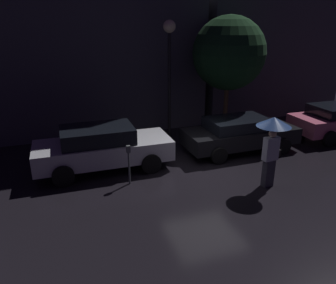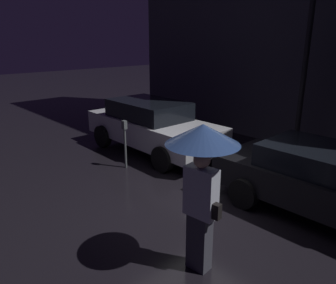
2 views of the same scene
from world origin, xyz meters
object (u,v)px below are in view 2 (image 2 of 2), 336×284
parked_car_black (333,183)px  pedestrian_with_umbrella (202,163)px  parking_meter (125,139)px  street_lamp_near (310,22)px  parked_car_silver (152,125)px

parked_car_black → pedestrian_with_umbrella: 3.14m
parking_meter → street_lamp_near: bearing=55.1°
parked_car_silver → pedestrian_with_umbrella: pedestrian_with_umbrella is taller
parked_car_silver → parking_meter: bearing=-66.4°
parked_car_silver → parked_car_black: parked_car_silver is taller
parking_meter → street_lamp_near: 5.55m
street_lamp_near → parking_meter: bearing=-124.9°
parked_car_black → street_lamp_near: 4.38m
pedestrian_with_umbrella → parking_meter: size_ratio=1.73×
parked_car_silver → pedestrian_with_umbrella: size_ratio=2.07×
parking_meter → pedestrian_with_umbrella: bearing=-21.4°
pedestrian_with_umbrella → parking_meter: bearing=-27.3°
parked_car_silver → street_lamp_near: street_lamp_near is taller
parked_car_silver → parking_meter: (0.59, -1.40, -0.01)m
parking_meter → street_lamp_near: size_ratio=0.26×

